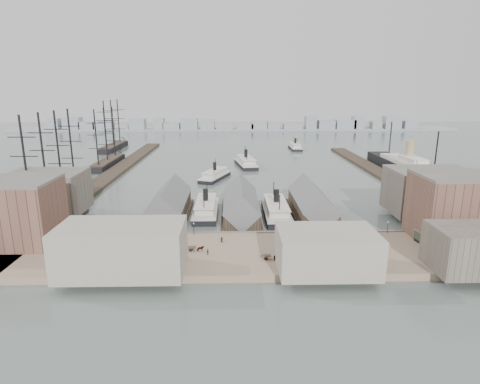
{
  "coord_description": "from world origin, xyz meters",
  "views": [
    {
      "loc": [
        -3.35,
        -123.31,
        45.65
      ],
      "look_at": [
        0.0,
        30.0,
        6.0
      ],
      "focal_mm": 30.0,
      "sensor_mm": 36.0,
      "label": 1
    }
  ],
  "objects_px": {
    "ferry_docked_west": "(206,208)",
    "horse_cart_right": "(273,257)",
    "horse_cart_left": "(83,248)",
    "tram": "(427,240)",
    "horse_cart_center": "(198,248)",
    "ocean_steamer": "(408,168)"
  },
  "relations": [
    {
      "from": "ocean_steamer",
      "to": "horse_cart_right",
      "type": "distance_m",
      "value": 140.88
    },
    {
      "from": "horse_cart_center",
      "to": "horse_cart_right",
      "type": "xyz_separation_m",
      "value": [
        20.32,
        -5.99,
        -0.01
      ]
    },
    {
      "from": "ferry_docked_west",
      "to": "horse_cart_right",
      "type": "height_order",
      "value": "ferry_docked_west"
    },
    {
      "from": "ferry_docked_west",
      "to": "ocean_steamer",
      "type": "bearing_deg",
      "value": 32.36
    },
    {
      "from": "ferry_docked_west",
      "to": "horse_cart_left",
      "type": "height_order",
      "value": "ferry_docked_west"
    },
    {
      "from": "tram",
      "to": "horse_cart_right",
      "type": "bearing_deg",
      "value": -177.05
    },
    {
      "from": "tram",
      "to": "horse_cart_center",
      "type": "xyz_separation_m",
      "value": [
        -65.19,
        -2.35,
        -1.04
      ]
    },
    {
      "from": "horse_cart_left",
      "to": "horse_cart_center",
      "type": "bearing_deg",
      "value": -82.41
    },
    {
      "from": "ocean_steamer",
      "to": "horse_cart_left",
      "type": "height_order",
      "value": "ocean_steamer"
    },
    {
      "from": "horse_cart_left",
      "to": "horse_cart_right",
      "type": "xyz_separation_m",
      "value": [
        52.08,
        -7.06,
        0.03
      ]
    },
    {
      "from": "tram",
      "to": "horse_cart_center",
      "type": "bearing_deg",
      "value": 174.48
    },
    {
      "from": "ferry_docked_west",
      "to": "horse_cart_right",
      "type": "relative_size",
      "value": 6.15
    },
    {
      "from": "ferry_docked_west",
      "to": "horse_cart_left",
      "type": "xyz_separation_m",
      "value": [
        -31.54,
        -39.16,
        0.36
      ]
    },
    {
      "from": "ocean_steamer",
      "to": "tram",
      "type": "xyz_separation_m",
      "value": [
        -39.59,
        -104.41,
        -0.18
      ]
    },
    {
      "from": "horse_cart_left",
      "to": "horse_cart_center",
      "type": "xyz_separation_m",
      "value": [
        31.75,
        -1.07,
        0.04
      ]
    },
    {
      "from": "horse_cart_right",
      "to": "ferry_docked_west",
      "type": "bearing_deg",
      "value": 19.38
    },
    {
      "from": "horse_cart_left",
      "to": "horse_cart_center",
      "type": "distance_m",
      "value": 31.77
    },
    {
      "from": "horse_cart_left",
      "to": "horse_cart_right",
      "type": "height_order",
      "value": "horse_cart_right"
    },
    {
      "from": "horse_cart_center",
      "to": "horse_cart_right",
      "type": "bearing_deg",
      "value": -118.05
    },
    {
      "from": "horse_cart_right",
      "to": "tram",
      "type": "bearing_deg",
      "value": -84.05
    },
    {
      "from": "horse_cart_center",
      "to": "horse_cart_right",
      "type": "height_order",
      "value": "horse_cart_center"
    },
    {
      "from": "horse_cart_center",
      "to": "ferry_docked_west",
      "type": "bearing_deg",
      "value": -11.32
    }
  ]
}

